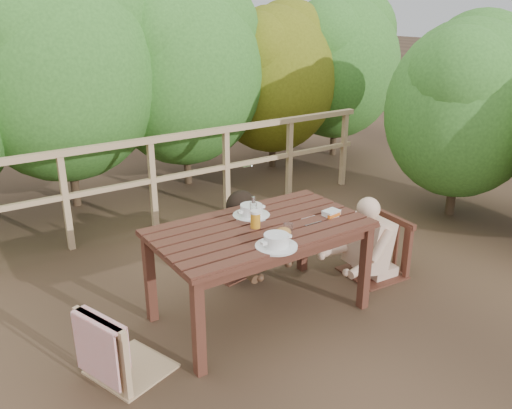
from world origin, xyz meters
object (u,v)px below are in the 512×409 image
chair_left (125,308)px  beer_glass (255,220)px  chair_far (230,230)px  bread_roll (283,233)px  table (260,271)px  bottle (253,211)px  butter_tub (331,214)px  chair_right (376,224)px  woman (229,208)px  soup_near (276,241)px  tumbler (288,229)px  soup_far (251,211)px  diner_right (380,209)px

chair_left → beer_glass: bearing=-104.4°
chair_far → bread_roll: 1.03m
bread_roll → table: bearing=97.0°
chair_left → beer_glass: size_ratio=6.49×
bottle → butter_tub: bearing=-18.3°
chair_right → woman: (-1.04, 0.76, 0.13)m
chair_far → beer_glass: bearing=-117.8°
soup_near → bread_roll: (0.13, 0.10, -0.01)m
table → chair_far: 0.73m
chair_far → woman: size_ratio=0.67×
bread_roll → butter_tub: size_ratio=0.99×
woman → butter_tub: 0.97m
woman → butter_tub: bearing=103.7°
table → bread_roll: bearing=-83.0°
chair_left → chair_right: bearing=-107.5°
soup_near → tumbler: size_ratio=3.56×
bread_roll → tumbler: tumbler is taller
chair_far → chair_right: size_ratio=0.84×
chair_far → soup_near: 1.15m
chair_left → soup_far: 1.25m
chair_left → chair_far: size_ratio=1.16×
chair_left → chair_right: size_ratio=0.97×
chair_far → bread_roll: bearing=-109.4°
chair_left → soup_near: (1.00, -0.25, 0.31)m
table → chair_right: (1.21, -0.03, 0.12)m
chair_right → bread_roll: 1.23m
chair_far → soup_near: bearing=-115.5°
chair_right → beer_glass: chair_right is taller
table → soup_near: soup_near is taller
woman → soup_near: (-0.27, -1.07, 0.17)m
woman → soup_far: 0.55m
table → bread_roll: (0.03, -0.24, 0.41)m
chair_left → tumbler: 1.24m
diner_right → beer_glass: bearing=92.8°
diner_right → bottle: (-1.26, 0.09, 0.23)m
butter_tub → bread_roll: bearing=-177.4°
chair_right → butter_tub: bearing=-76.5°
soup_far → butter_tub: soup_far is taller
tumbler → bread_roll: bearing=-155.6°
table → diner_right: bearing=-1.6°
bread_roll → beer_glass: size_ratio=0.89×
chair_right → beer_glass: size_ratio=6.68×
chair_right → diner_right: size_ratio=0.79×
chair_far → butter_tub: (0.40, -0.85, 0.35)m
chair_far → beer_glass: (-0.21, -0.72, 0.40)m
chair_left → bread_roll: bearing=-116.4°
chair_left → table: bearing=-104.0°
diner_right → butter_tub: diner_right is taller
tumbler → table: bearing=115.7°
diner_right → tumbler: 1.16m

